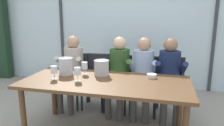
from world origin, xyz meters
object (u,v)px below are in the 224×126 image
object	(u,v)px
wine_glass_by_left_taster	(84,66)
wine_glass_center_pour	(54,70)
dining_table	(105,86)
wine_glass_near_bucket	(78,72)
person_pale_blue_shirt	(143,71)
chair_near_window_right	(170,81)
ice_bucket_primary	(102,67)
person_beige_jumper	(72,67)
chair_center	(118,78)
ice_bucket_secondary	(66,66)
tasting_bowl	(152,76)
person_navy_polo	(170,73)
chair_near_curtain	(74,75)
chair_left_of_center	(97,76)
person_olive_shirt	(119,70)
chair_right_of_center	(145,80)

from	to	relation	value
wine_glass_by_left_taster	wine_glass_center_pour	world-z (taller)	same
dining_table	wine_glass_near_bucket	distance (m)	0.39
person_pale_blue_shirt	chair_near_window_right	bearing A→B (deg)	22.10
wine_glass_center_pour	ice_bucket_primary	bearing A→B (deg)	30.86
wine_glass_center_pour	person_beige_jumper	bearing A→B (deg)	98.98
chair_center	chair_near_window_right	distance (m)	0.84
person_beige_jumper	wine_glass_near_bucket	world-z (taller)	person_beige_jumper
ice_bucket_secondary	tasting_bowl	bearing A→B (deg)	5.69
tasting_bowl	wine_glass_center_pour	size ratio (longest dim) A/B	0.73
person_navy_polo	wine_glass_near_bucket	bearing A→B (deg)	-148.01
chair_near_window_right	tasting_bowl	bearing A→B (deg)	-105.77
dining_table	person_beige_jumper	world-z (taller)	person_beige_jumper
ice_bucket_secondary	wine_glass_by_left_taster	xyz separation A→B (m)	(0.25, 0.06, -0.00)
chair_near_curtain	chair_left_of_center	world-z (taller)	same
person_olive_shirt	wine_glass_near_bucket	bearing A→B (deg)	-111.99
chair_left_of_center	person_beige_jumper	world-z (taller)	person_beige_jumper
tasting_bowl	wine_glass_center_pour	bearing A→B (deg)	-163.34
chair_near_curtain	chair_right_of_center	bearing A→B (deg)	4.93
ice_bucket_primary	wine_glass_by_left_taster	size ratio (longest dim) A/B	1.21
ice_bucket_primary	wine_glass_near_bucket	size ratio (longest dim) A/B	1.21
chair_left_of_center	chair_near_curtain	bearing A→B (deg)	-177.56
person_navy_polo	chair_left_of_center	bearing A→B (deg)	168.33
ice_bucket_secondary	wine_glass_by_left_taster	distance (m)	0.26
person_navy_polo	chair_center	bearing A→B (deg)	165.86
chair_center	person_beige_jumper	xyz separation A→B (m)	(-0.76, -0.13, 0.17)
chair_right_of_center	chair_left_of_center	bearing A→B (deg)	-179.36
chair_near_window_right	person_navy_polo	bearing A→B (deg)	-90.25
person_navy_polo	person_pale_blue_shirt	bearing A→B (deg)	175.14
dining_table	person_beige_jumper	distance (m)	1.09
dining_table	ice_bucket_primary	bearing A→B (deg)	117.17
person_beige_jumper	wine_glass_near_bucket	size ratio (longest dim) A/B	7.00
person_olive_shirt	person_pale_blue_shirt	size ratio (longest dim) A/B	1.00
person_beige_jumper	ice_bucket_secondary	world-z (taller)	person_beige_jumper
person_pale_blue_shirt	chair_right_of_center	bearing A→B (deg)	75.51
chair_left_of_center	wine_glass_near_bucket	size ratio (longest dim) A/B	5.17
chair_right_of_center	wine_glass_center_pour	size ratio (longest dim) A/B	5.17
chair_center	chair_right_of_center	bearing A→B (deg)	1.43
chair_near_curtain	person_pale_blue_shirt	size ratio (longest dim) A/B	0.74
chair_near_window_right	tasting_bowl	size ratio (longest dim) A/B	7.06
chair_near_window_right	ice_bucket_primary	world-z (taller)	ice_bucket_primary
chair_right_of_center	person_pale_blue_shirt	bearing A→B (deg)	-103.07
person_olive_shirt	wine_glass_by_left_taster	size ratio (longest dim) A/B	7.00
dining_table	ice_bucket_secondary	distance (m)	0.66
person_navy_polo	ice_bucket_primary	distance (m)	1.06
dining_table	chair_center	bearing A→B (deg)	91.84
chair_near_window_right	person_beige_jumper	distance (m)	1.62
chair_near_window_right	ice_bucket_secondary	xyz separation A→B (m)	(-1.42, -0.76, 0.34)
person_beige_jumper	ice_bucket_secondary	distance (m)	0.65
chair_right_of_center	wine_glass_by_left_taster	size ratio (longest dim) A/B	5.17
ice_bucket_secondary	wine_glass_by_left_taster	bearing A→B (deg)	13.81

